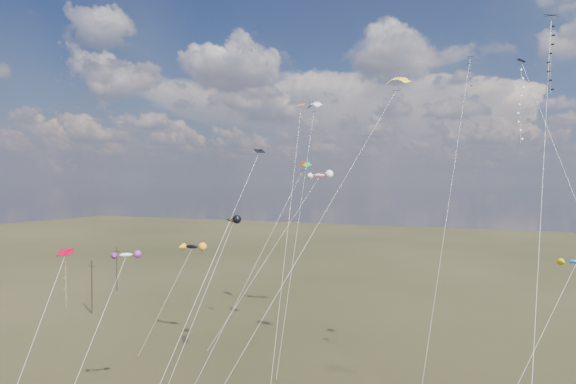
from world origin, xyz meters
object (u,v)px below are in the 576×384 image
at_px(parafoil_yellow, 396,80).
at_px(novelty_black_orange, 192,247).
at_px(utility_pole_near, 92,287).
at_px(utility_pole_far, 117,269).
at_px(diamond_black_high, 550,72).

distance_m(parafoil_yellow, novelty_black_orange, 31.76).
xyz_separation_m(utility_pole_near, novelty_black_orange, (22.01, -5.50, 7.84)).
distance_m(utility_pole_far, diamond_black_high, 77.92).
bearing_deg(utility_pole_far, diamond_black_high, -20.75).
bearing_deg(parafoil_yellow, utility_pole_near, 169.32).
relative_size(utility_pole_far, novelty_black_orange, 0.64).
xyz_separation_m(parafoil_yellow, novelty_black_orange, (-26.03, 3.56, -17.85)).
distance_m(diamond_black_high, novelty_black_orange, 43.11).
bearing_deg(parafoil_yellow, diamond_black_high, -13.42).
height_order(utility_pole_far, parafoil_yellow, parafoil_yellow).
height_order(diamond_black_high, parafoil_yellow, diamond_black_high).
relative_size(diamond_black_high, parafoil_yellow, 1.11).
xyz_separation_m(utility_pole_far, parafoil_yellow, (56.04, -23.06, 25.70)).
relative_size(diamond_black_high, novelty_black_orange, 2.71).
relative_size(utility_pole_far, diamond_black_high, 0.24).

